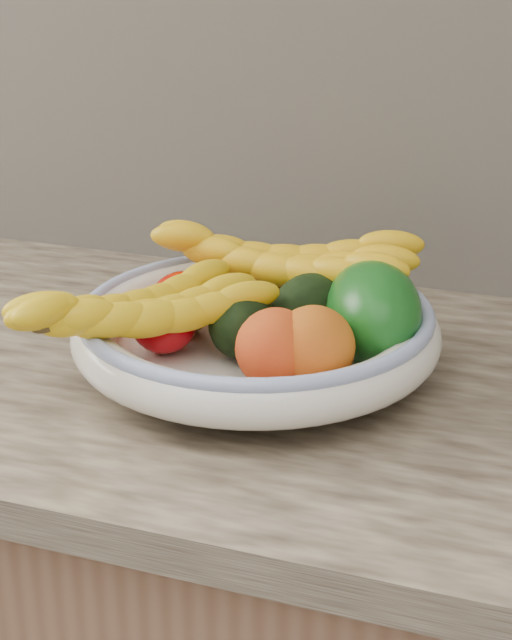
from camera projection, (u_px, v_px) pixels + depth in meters
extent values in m
cube|color=tan|center=(262.00, 380.00, 1.08)|extent=(2.44, 0.66, 0.04)
cube|color=#BFB4A3|center=(342.00, 90.00, 1.25)|extent=(2.40, 0.02, 0.50)
cylinder|color=silver|center=(256.00, 365.00, 1.05)|extent=(0.13, 0.13, 0.02)
cylinder|color=silver|center=(256.00, 353.00, 1.05)|extent=(0.32, 0.32, 0.01)
torus|color=silver|center=(256.00, 330.00, 1.04)|extent=(0.39, 0.39, 0.05)
torus|color=#3C58AB|center=(256.00, 311.00, 1.03)|extent=(0.37, 0.37, 0.02)
ellipsoid|color=orange|center=(258.00, 289.00, 1.14)|extent=(0.07, 0.07, 0.05)
ellipsoid|color=#F85A05|center=(306.00, 290.00, 1.14)|extent=(0.07, 0.07, 0.05)
ellipsoid|color=#B80C00|center=(183.00, 302.00, 1.08)|extent=(0.10, 0.10, 0.07)
ellipsoid|color=#BB050E|center=(164.00, 323.00, 1.02)|extent=(0.08, 0.08, 0.06)
ellipsoid|color=black|center=(242.00, 323.00, 1.02)|extent=(0.09, 0.11, 0.07)
ellipsoid|color=black|center=(314.00, 307.00, 1.06)|extent=(0.12, 0.13, 0.08)
ellipsoid|color=#0E4B12|center=(373.00, 312.00, 1.01)|extent=(0.18, 0.19, 0.13)
ellipsoid|color=orange|center=(276.00, 348.00, 0.95)|extent=(0.09, 0.09, 0.08)
ellipsoid|color=orange|center=(314.00, 347.00, 0.95)|extent=(0.10, 0.10, 0.08)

